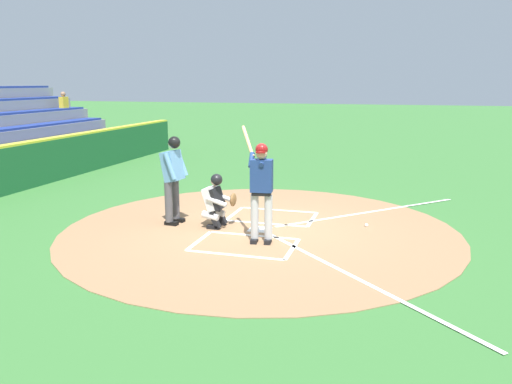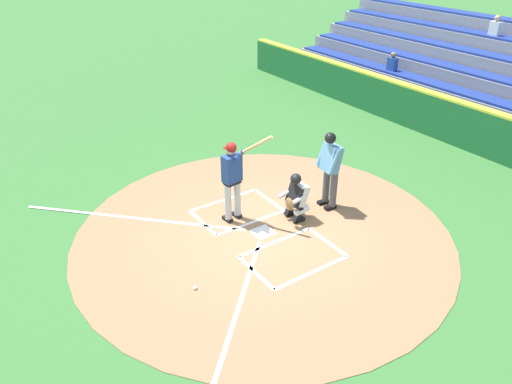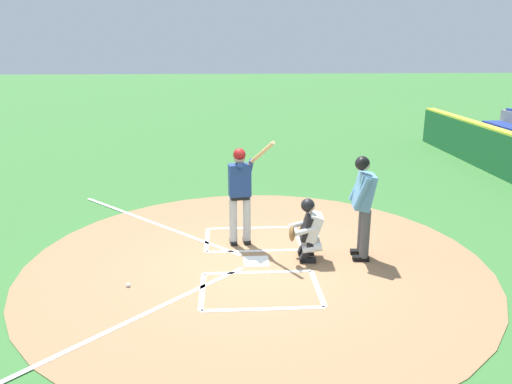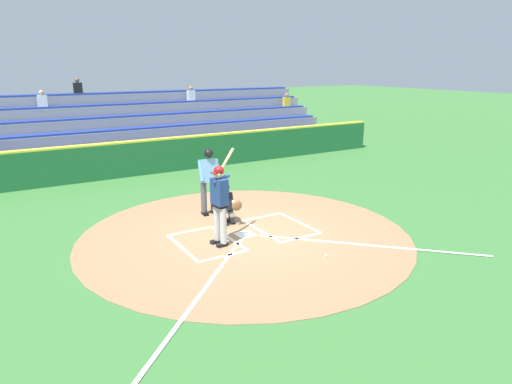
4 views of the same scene
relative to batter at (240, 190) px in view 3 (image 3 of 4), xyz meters
The scene contains 7 objects.
ground_plane 1.38m from the batter, 162.89° to the right, with size 120.00×120.00×0.00m, color #387033.
dirt_circle 1.37m from the batter, 162.89° to the right, with size 8.00×8.00×0.01m, color #99704C.
home_plate_and_chalk 1.49m from the batter, 141.40° to the left, with size 7.93×4.91×0.01m.
batter is the anchor object (origin of this frame).
catcher 1.47m from the batter, 122.63° to the right, with size 0.59×0.63×1.13m.
plate_umpire 2.23m from the batter, 109.14° to the right, with size 0.61×0.45×1.86m.
baseball 2.67m from the batter, 131.57° to the left, with size 0.07×0.07×0.07m, color white.
Camera 3 is at (-7.95, 0.49, 3.66)m, focal length 34.57 mm.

